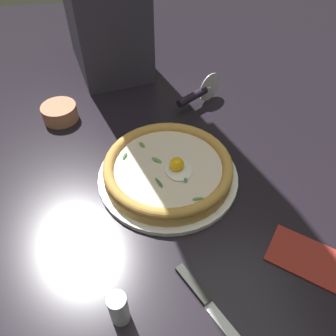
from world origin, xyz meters
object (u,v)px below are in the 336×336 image
(side_bowl, at_px, (60,113))
(pizza_cutter, at_px, (198,94))
(folded_napkin, at_px, (307,257))
(pepper_shaker, at_px, (119,309))
(pizza, at_px, (168,168))
(table_knife, at_px, (207,302))

(side_bowl, distance_m, pizza_cutter, 0.39)
(folded_napkin, distance_m, pepper_shaker, 0.36)
(pizza, relative_size, side_bowl, 3.08)
(folded_napkin, relative_size, pepper_shaker, 1.91)
(folded_napkin, bearing_deg, pepper_shaker, 98.30)
(pizza, height_order, side_bowl, pizza)
(pizza_cutter, bearing_deg, folded_napkin, -169.36)
(pizza_cutter, height_order, pepper_shaker, pizza_cutter)
(folded_napkin, xyz_separation_m, pepper_shaker, (-0.05, 0.35, 0.03))
(table_knife, bearing_deg, pepper_shaker, 90.18)
(side_bowl, relative_size, folded_napkin, 0.68)
(pepper_shaker, bearing_deg, folded_napkin, -81.70)
(table_knife, height_order, pepper_shaker, pepper_shaker)
(folded_napkin, bearing_deg, side_bowl, 43.24)
(pepper_shaker, bearing_deg, pizza, -23.31)
(table_knife, bearing_deg, pizza, 3.49)
(pizza, height_order, pizza_cutter, pizza_cutter)
(side_bowl, xyz_separation_m, folded_napkin, (-0.52, -0.48, -0.02))
(table_knife, height_order, folded_napkin, table_knife)
(pizza, xyz_separation_m, side_bowl, (0.27, 0.26, -0.01))
(pizza, bearing_deg, pepper_shaker, 156.69)
(pizza_cutter, distance_m, pepper_shaker, 0.62)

